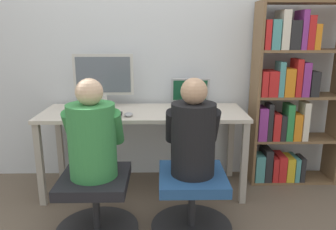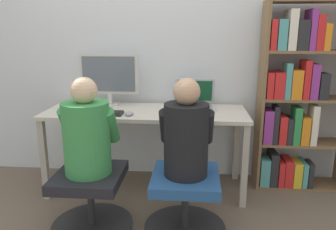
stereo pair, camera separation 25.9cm
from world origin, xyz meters
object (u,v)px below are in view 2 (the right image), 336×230
(keyboard, at_px, (96,113))
(person_at_monitor, at_px, (87,133))
(office_chair_left, at_px, (91,199))
(desktop_monitor, at_px, (109,77))
(laptop, at_px, (195,102))
(person_at_laptop, at_px, (186,134))
(bookshelf, at_px, (296,102))
(office_chair_right, at_px, (185,201))

(keyboard, distance_m, person_at_monitor, 0.49)
(person_at_monitor, bearing_deg, office_chair_left, -90.00)
(desktop_monitor, relative_size, person_at_monitor, 0.80)
(desktop_monitor, height_order, laptop, desktop_monitor)
(office_chair_left, bearing_deg, laptop, 48.41)
(laptop, bearing_deg, person_at_monitor, -131.77)
(person_at_laptop, distance_m, bookshelf, 1.20)
(office_chair_left, relative_size, person_at_laptop, 0.88)
(office_chair_right, bearing_deg, bookshelf, 40.36)
(desktop_monitor, bearing_deg, office_chair_right, -48.26)
(laptop, xyz_separation_m, office_chair_left, (-0.71, -0.80, -0.54))
(office_chair_left, xyz_separation_m, person_at_monitor, (0.00, 0.01, 0.48))
(laptop, distance_m, keyboard, 0.86)
(desktop_monitor, xyz_separation_m, keyboard, (-0.03, -0.33, -0.25))
(bookshelf, bearing_deg, desktop_monitor, 179.21)
(keyboard, bearing_deg, office_chair_right, -32.13)
(person_at_monitor, bearing_deg, bookshelf, 26.75)
(office_chair_right, bearing_deg, laptop, 86.21)
(office_chair_left, xyz_separation_m, person_at_laptop, (0.66, 0.03, 0.48))
(office_chair_right, height_order, person_at_monitor, person_at_monitor)
(desktop_monitor, bearing_deg, keyboard, -95.38)
(office_chair_left, distance_m, person_at_monitor, 0.48)
(office_chair_left, distance_m, person_at_laptop, 0.82)
(keyboard, xyz_separation_m, office_chair_right, (0.74, -0.47, -0.50))
(person_at_laptop, relative_size, bookshelf, 0.40)
(keyboard, relative_size, bookshelf, 0.27)
(keyboard, relative_size, person_at_laptop, 0.67)
(office_chair_right, relative_size, person_at_laptop, 0.88)
(desktop_monitor, distance_m, person_at_monitor, 0.86)
(office_chair_left, bearing_deg, person_at_laptop, 2.30)
(laptop, xyz_separation_m, person_at_laptop, (-0.05, -0.78, -0.05))
(office_chair_left, height_order, person_at_laptop, person_at_laptop)
(person_at_laptop, bearing_deg, desktop_monitor, 131.91)
(laptop, xyz_separation_m, office_chair_right, (-0.05, -0.78, -0.54))
(laptop, distance_m, office_chair_left, 1.20)
(office_chair_right, xyz_separation_m, person_at_laptop, (-0.00, 0.00, 0.48))
(person_at_monitor, bearing_deg, keyboard, 99.88)
(person_at_monitor, relative_size, bookshelf, 0.41)
(keyboard, height_order, office_chair_left, keyboard)
(laptop, relative_size, keyboard, 0.80)
(laptop, height_order, person_at_laptop, person_at_laptop)
(desktop_monitor, distance_m, laptop, 0.79)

